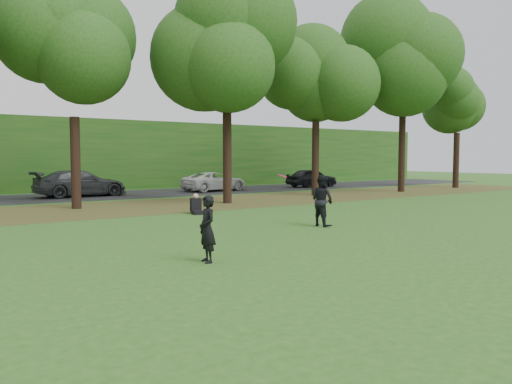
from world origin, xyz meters
TOP-DOWN VIEW (x-y plane):
  - ground at (0.00, 0.00)m, footprint 120.00×120.00m
  - leaf_litter at (0.00, 13.00)m, footprint 60.00×7.00m
  - street at (0.00, 21.00)m, footprint 70.00×7.00m
  - far_hedge at (0.00, 27.00)m, footprint 70.00×3.00m
  - player_left at (-3.87, 0.48)m, footprint 0.43×0.58m
  - player_right at (2.19, 3.34)m, footprint 0.68×0.86m
  - parked_cars at (-0.12, 20.14)m, footprint 38.33×3.73m
  - frisbee at (-0.37, 2.25)m, footprint 0.33×0.32m
  - seated_person at (0.46, 9.02)m, footprint 0.57×0.81m
  - tree_line at (-0.34, 12.94)m, footprint 55.30×7.90m

SIDE VIEW (x-z plane):
  - ground at x=0.00m, z-range 0.00..0.00m
  - leaf_litter at x=0.00m, z-range 0.00..0.01m
  - street at x=0.00m, z-range 0.00..0.02m
  - seated_person at x=0.46m, z-range -0.10..0.73m
  - parked_cars at x=-0.12m, z-range -0.04..1.50m
  - player_left at x=-3.87m, z-range 0.00..1.48m
  - player_right at x=2.19m, z-range 0.00..1.73m
  - frisbee at x=-0.37m, z-range 1.72..1.85m
  - far_hedge at x=0.00m, z-range 0.00..5.00m
  - tree_line at x=-0.34m, z-range 1.69..14.00m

